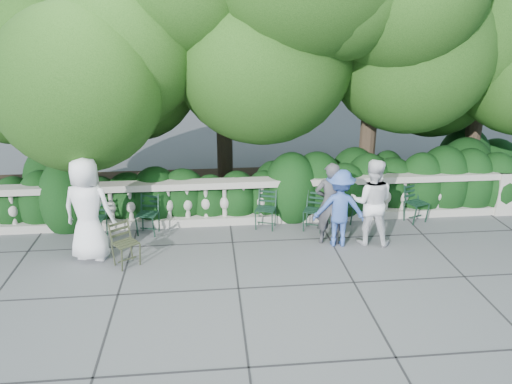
{
  "coord_description": "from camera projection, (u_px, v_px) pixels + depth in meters",
  "views": [
    {
      "loc": [
        -0.94,
        -8.35,
        4.4
      ],
      "look_at": [
        0.0,
        1.0,
        1.0
      ],
      "focal_mm": 35.0,
      "sensor_mm": 36.0,
      "label": 1
    }
  ],
  "objects": [
    {
      "name": "person_older_blue",
      "position": [
        339.0,
        208.0,
        9.77
      ],
      "size": [
        1.08,
        0.71,
        1.57
      ],
      "primitive_type": "imported",
      "rotation": [
        0.0,
        0.0,
        3.01
      ],
      "color": "#3756A5",
      "rests_on": "ground"
    },
    {
      "name": "chair_d",
      "position": [
        344.0,
        227.0,
        10.84
      ],
      "size": [
        0.6,
        0.62,
        0.84
      ],
      "primitive_type": null,
      "rotation": [
        0.0,
        0.0,
        0.41
      ],
      "color": "black",
      "rests_on": "ground"
    },
    {
      "name": "shrub_hedge",
      "position": [
        248.0,
        203.0,
        12.21
      ],
      "size": [
        15.0,
        2.6,
        1.7
      ],
      "primitive_type": null,
      "color": "black",
      "rests_on": "ground"
    },
    {
      "name": "chair_e",
      "position": [
        264.0,
        231.0,
        10.65
      ],
      "size": [
        0.57,
        0.6,
        0.84
      ],
      "primitive_type": null,
      "rotation": [
        0.0,
        0.0,
        -0.33
      ],
      "color": "black",
      "rests_on": "ground"
    },
    {
      "name": "person_woman_grey",
      "position": [
        330.0,
        204.0,
        9.83
      ],
      "size": [
        0.68,
        0.51,
        1.68
      ],
      "primitive_type": "imported",
      "rotation": [
        0.0,
        0.0,
        2.96
      ],
      "color": "#3E3E43",
      "rests_on": "ground"
    },
    {
      "name": "balustrade",
      "position": [
        252.0,
        202.0,
        10.92
      ],
      "size": [
        12.0,
        0.44,
        1.0
      ],
      "color": "#9E998E",
      "rests_on": "ground"
    },
    {
      "name": "chair_a",
      "position": [
        147.0,
        237.0,
        10.37
      ],
      "size": [
        0.54,
        0.57,
        0.84
      ],
      "primitive_type": null,
      "rotation": [
        0.0,
        0.0,
        -0.25
      ],
      "color": "black",
      "rests_on": "ground"
    },
    {
      "name": "ground",
      "position": [
        261.0,
        260.0,
        9.4
      ],
      "size": [
        90.0,
        90.0,
        0.0
      ],
      "primitive_type": "plane",
      "color": "#4C4E53",
      "rests_on": "ground"
    },
    {
      "name": "person_businessman",
      "position": [
        88.0,
        209.0,
        9.16
      ],
      "size": [
        1.09,
        0.85,
        1.97
      ],
      "primitive_type": "imported",
      "rotation": [
        0.0,
        0.0,
        2.89
      ],
      "color": "white",
      "rests_on": "ground"
    },
    {
      "name": "chair_c",
      "position": [
        312.0,
        232.0,
        10.56
      ],
      "size": [
        0.6,
        0.62,
        0.84
      ],
      "primitive_type": null,
      "rotation": [
        0.0,
        0.0,
        -0.41
      ],
      "color": "black",
      "rests_on": "ground"
    },
    {
      "name": "chair_b",
      "position": [
        95.0,
        241.0,
        10.16
      ],
      "size": [
        0.48,
        0.52,
        0.84
      ],
      "primitive_type": null,
      "rotation": [
        0.0,
        0.0,
        -0.1
      ],
      "color": "black",
      "rests_on": "ground"
    },
    {
      "name": "person_casual_man",
      "position": [
        371.0,
        202.0,
        9.82
      ],
      "size": [
        1.0,
        0.88,
        1.75
      ],
      "primitive_type": "imported",
      "rotation": [
        0.0,
        0.0,
        2.85
      ],
      "color": "white",
      "rests_on": "ground"
    },
    {
      "name": "chair_weathered",
      "position": [
        131.0,
        268.0,
        9.1
      ],
      "size": [
        0.64,
        0.65,
        0.84
      ],
      "primitive_type": null,
      "rotation": [
        0.0,
        0.0,
        0.62
      ],
      "color": "black",
      "rests_on": "ground"
    },
    {
      "name": "tree_canopy",
      "position": [
        277.0,
        33.0,
        11.11
      ],
      "size": [
        15.04,
        6.52,
        6.78
      ],
      "color": "#3F3023",
      "rests_on": "ground"
    },
    {
      "name": "chair_f",
      "position": [
        419.0,
        224.0,
        11.0
      ],
      "size": [
        0.58,
        0.6,
        0.84
      ],
      "primitive_type": null,
      "rotation": [
        0.0,
        0.0,
        0.36
      ],
      "color": "black",
      "rests_on": "ground"
    }
  ]
}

